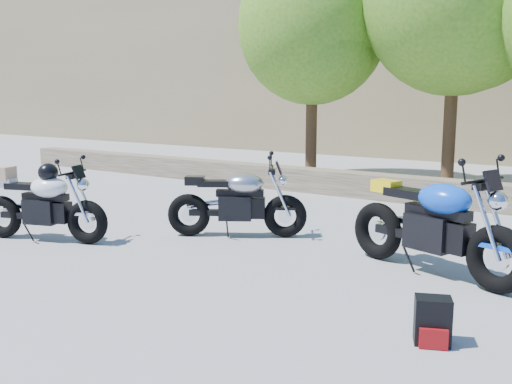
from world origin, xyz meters
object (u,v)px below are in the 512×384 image
backpack (433,322)px  silver_bike (238,203)px  white_bike (42,203)px  blue_bike (434,226)px

backpack → silver_bike: bearing=126.1°
white_bike → backpack: (5.69, -0.24, -0.36)m
silver_bike → white_bike: (-2.12, -1.80, 0.05)m
blue_bike → backpack: bearing=-53.7°
silver_bike → backpack: (3.57, -2.04, -0.31)m
white_bike → blue_bike: (5.06, 1.64, 0.03)m
silver_bike → white_bike: 2.78m
silver_bike → backpack: size_ratio=4.62×
silver_bike → blue_bike: size_ratio=0.80×
silver_bike → backpack: silver_bike is taller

